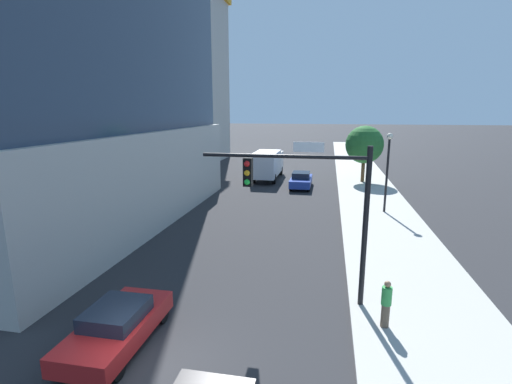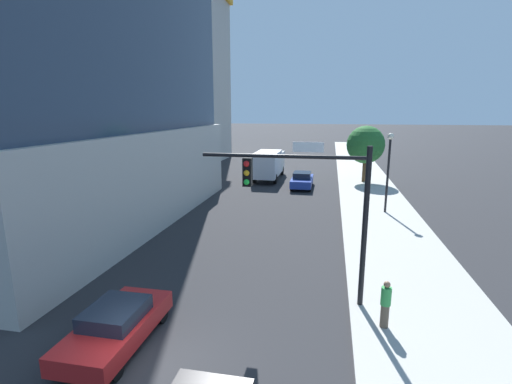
{
  "view_description": "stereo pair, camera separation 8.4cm",
  "coord_description": "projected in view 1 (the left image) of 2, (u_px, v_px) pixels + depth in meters",
  "views": [
    {
      "loc": [
        4.73,
        -8.51,
        7.33
      ],
      "look_at": [
        1.5,
        8.05,
        3.62
      ],
      "focal_mm": 26.14,
      "sensor_mm": 36.0,
      "label": 1
    },
    {
      "loc": [
        4.81,
        -8.49,
        7.33
      ],
      "look_at": [
        1.5,
        8.05,
        3.62
      ],
      "focal_mm": 26.14,
      "sensor_mm": 36.0,
      "label": 2
    }
  ],
  "objects": [
    {
      "name": "ground_plane",
      "position": [
        150.0,
        373.0,
        10.62
      ],
      "size": [
        400.0,
        400.0,
        0.0
      ],
      "primitive_type": "plane",
      "color": "#28282B"
    },
    {
      "name": "car_blue",
      "position": [
        301.0,
        180.0,
        35.83
      ],
      "size": [
        1.92,
        4.73,
        1.55
      ],
      "color": "#233D9E",
      "rests_on": "ground"
    },
    {
      "name": "sidewalk",
      "position": [
        376.0,
        208.0,
        28.2
      ],
      "size": [
        5.37,
        120.0,
        0.15
      ],
      "primitive_type": "cube",
      "color": "#B2AFA8",
      "rests_on": "ground"
    },
    {
      "name": "pedestrian_green_shirt",
      "position": [
        386.0,
        304.0,
        12.47
      ],
      "size": [
        0.34,
        0.34,
        1.66
      ],
      "color": "brown",
      "rests_on": "sidewalk"
    },
    {
      "name": "street_tree",
      "position": [
        364.0,
        145.0,
        37.53
      ],
      "size": [
        3.78,
        3.78,
        5.68
      ],
      "color": "brown",
      "rests_on": "sidewalk"
    },
    {
      "name": "box_truck",
      "position": [
        268.0,
        163.0,
        40.0
      ],
      "size": [
        2.41,
        7.9,
        3.08
      ],
      "color": "silver",
      "rests_on": "ground"
    },
    {
      "name": "street_lamp",
      "position": [
        388.0,
        161.0,
        26.14
      ],
      "size": [
        0.44,
        0.44,
        5.63
      ],
      "color": "black",
      "rests_on": "sidewalk"
    },
    {
      "name": "traffic_light_pole",
      "position": [
        310.0,
        193.0,
        13.58
      ],
      "size": [
        6.15,
        0.48,
        6.08
      ],
      "color": "black",
      "rests_on": "sidewalk"
    },
    {
      "name": "construction_building",
      "position": [
        167.0,
        59.0,
        51.63
      ],
      "size": [
        16.73,
        25.89,
        32.32
      ],
      "color": "#B2AFA8",
      "rests_on": "ground"
    },
    {
      "name": "car_red",
      "position": [
        117.0,
        326.0,
        11.79
      ],
      "size": [
        1.9,
        4.29,
        1.33
      ],
      "color": "red",
      "rests_on": "ground"
    }
  ]
}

